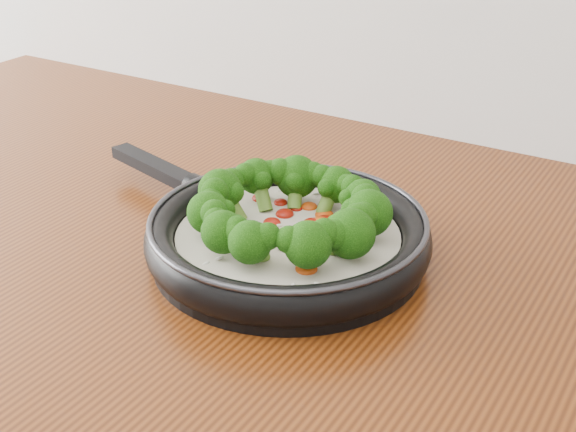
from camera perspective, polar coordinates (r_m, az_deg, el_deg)
The scene contains 1 object.
skillet at distance 0.80m, azimuth -0.06°, elevation -1.06°, with size 0.48×0.36×0.08m.
Camera 1 is at (0.41, 0.48, 1.31)m, focal length 48.94 mm.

